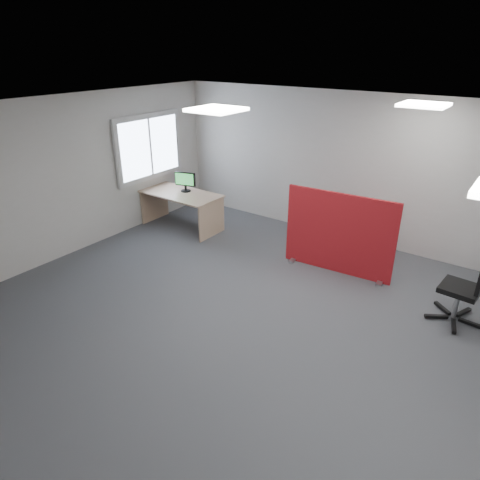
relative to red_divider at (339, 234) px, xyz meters
The scene contains 10 objects.
floor 2.26m from the red_divider, 80.33° to the right, with size 9.00×9.00×0.00m, color #4B4E52.
ceiling 2.97m from the red_divider, 80.33° to the right, with size 9.00×7.00×0.02m, color white.
wall_back 1.58m from the red_divider, 75.20° to the left, with size 9.00×0.02×2.70m, color silver.
wall_left 4.70m from the red_divider, 152.79° to the right, with size 0.02×7.00×2.70m, color silver.
window 4.17m from the red_divider, behind, with size 0.06×1.70×1.30m.
ceiling_lights 2.58m from the red_divider, 64.52° to the right, with size 4.10×4.10×0.04m.
red_divider is the anchor object (origin of this frame).
second_desk 3.32m from the red_divider, behind, with size 1.61×0.81×0.73m.
monitor_second 3.32m from the red_divider, behind, with size 0.42×0.19×0.39m.
office_chair 2.03m from the red_divider, 10.26° to the right, with size 0.71×0.73×1.10m.
Camera 1 is at (1.99, -3.85, 3.43)m, focal length 32.00 mm.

